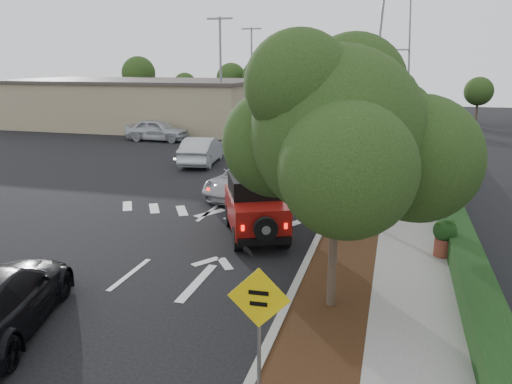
% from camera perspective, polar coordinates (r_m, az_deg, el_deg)
% --- Properties ---
extents(ground, '(120.00, 120.00, 0.00)m').
position_cam_1_polar(ground, '(14.39, -14.22, -9.09)').
color(ground, black).
rests_on(ground, ground).
extents(curb, '(0.20, 70.00, 0.15)m').
position_cam_1_polar(curb, '(24.10, 9.99, 0.96)').
color(curb, '#9E9B93').
rests_on(curb, ground).
extents(planting_strip, '(1.80, 70.00, 0.12)m').
position_cam_1_polar(planting_strip, '(24.03, 12.36, 0.76)').
color(planting_strip, black).
rests_on(planting_strip, ground).
extents(sidewalk, '(2.00, 70.00, 0.12)m').
position_cam_1_polar(sidewalk, '(24.01, 16.88, 0.45)').
color(sidewalk, gray).
rests_on(sidewalk, ground).
extents(hedge, '(0.80, 70.00, 0.80)m').
position_cam_1_polar(hedge, '(24.01, 20.28, 1.01)').
color(hedge, black).
rests_on(hedge, ground).
extents(commercial_building, '(22.00, 12.00, 4.00)m').
position_cam_1_polar(commercial_building, '(47.35, -13.38, 9.78)').
color(commercial_building, '#9B8B6B').
rests_on(commercial_building, ground).
extents(transmission_tower, '(7.00, 4.00, 28.00)m').
position_cam_1_polar(transmission_tower, '(59.61, 15.00, 8.67)').
color(transmission_tower, slate).
rests_on(transmission_tower, ground).
extents(street_tree_near, '(3.80, 3.80, 5.92)m').
position_cam_1_polar(street_tree_near, '(12.29, 8.49, -13.06)').
color(street_tree_near, black).
rests_on(street_tree_near, ground).
extents(street_tree_mid, '(3.20, 3.20, 5.32)m').
position_cam_1_polar(street_tree_mid, '(18.75, 11.27, -3.29)').
color(street_tree_mid, black).
rests_on(street_tree_mid, ground).
extents(street_tree_far, '(3.40, 3.40, 5.62)m').
position_cam_1_polar(street_tree_far, '(25.02, 12.50, 1.16)').
color(street_tree_far, black).
rests_on(street_tree_far, ground).
extents(light_pole_a, '(2.00, 0.22, 9.00)m').
position_cam_1_polar(light_pole_a, '(40.04, -3.93, 6.44)').
color(light_pole_a, slate).
rests_on(light_pole_a, ground).
extents(light_pole_b, '(2.00, 0.22, 9.00)m').
position_cam_1_polar(light_pole_b, '(51.68, -0.50, 8.32)').
color(light_pole_b, slate).
rests_on(light_pole_b, ground).
extents(red_jeep, '(3.05, 4.08, 2.00)m').
position_cam_1_polar(red_jeep, '(16.74, -0.16, -1.55)').
color(red_jeep, black).
rests_on(red_jeep, ground).
extents(silver_suv_ahead, '(3.08, 5.28, 1.38)m').
position_cam_1_polar(silver_suv_ahead, '(21.80, -1.06, 1.40)').
color(silver_suv_ahead, '#9FA2A6').
rests_on(silver_suv_ahead, ground).
extents(silver_sedan_oncoming, '(2.26, 4.89, 1.55)m').
position_cam_1_polar(silver_sedan_oncoming, '(28.81, -6.19, 4.75)').
color(silver_sedan_oncoming, '#AEB2B6').
rests_on(silver_sedan_oncoming, ground).
extents(parked_suv, '(4.70, 1.90, 1.60)m').
position_cam_1_polar(parked_suv, '(37.95, -11.22, 6.96)').
color(parked_suv, '#B8BCC1').
rests_on(parked_suv, ground).
extents(speed_hump_sign, '(1.08, 0.11, 2.30)m').
position_cam_1_polar(speed_hump_sign, '(8.61, 0.33, -13.69)').
color(speed_hump_sign, slate).
rests_on(speed_hump_sign, ground).
extents(terracotta_planter, '(0.68, 0.68, 1.19)m').
position_cam_1_polar(terracotta_planter, '(15.66, 20.76, -4.49)').
color(terracotta_planter, brown).
rests_on(terracotta_planter, ground).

